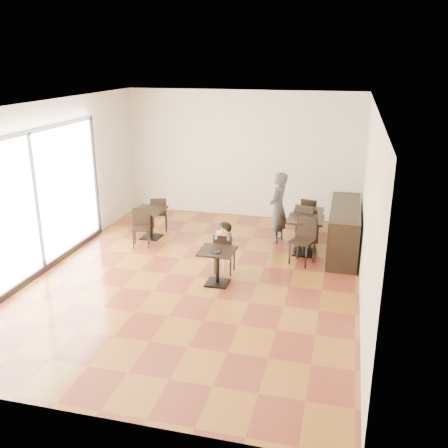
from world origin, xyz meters
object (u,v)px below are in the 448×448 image
(chair_left_a, at_px, (159,213))
(chair_back_b, at_px, (306,230))
(adult_patron, at_px, (278,208))
(child_chair, at_px, (225,253))
(chair_mid_a, at_px, (307,224))
(chair_back_a, at_px, (310,215))
(cafe_table_mid, at_px, (305,236))
(child, at_px, (225,248))
(chair_mid_b, at_px, (302,242))
(child_table, at_px, (217,267))
(cafe_table_left, at_px, (151,223))
(cafe_table_back, at_px, (308,225))
(chair_left_b, at_px, (141,228))

(chair_left_a, distance_m, chair_back_b, 3.52)
(chair_left_a, bearing_deg, adult_patron, 161.04)
(child_chair, distance_m, adult_patron, 2.09)
(chair_mid_a, height_order, chair_back_a, chair_mid_a)
(adult_patron, bearing_deg, cafe_table_mid, 61.57)
(cafe_table_mid, bearing_deg, child, -136.33)
(child, relative_size, adult_patron, 0.64)
(cafe_table_mid, relative_size, chair_mid_a, 0.83)
(child, relative_size, chair_mid_b, 1.08)
(child_table, xyz_separation_m, child, (0.00, 0.55, 0.17))
(cafe_table_left, distance_m, chair_back_a, 3.74)
(cafe_table_mid, xyz_separation_m, cafe_table_left, (-3.51, 0.11, -0.04))
(chair_mid_b, bearing_deg, child, -130.08)
(chair_left_a, bearing_deg, chair_back_b, 157.28)
(adult_patron, height_order, chair_back_b, adult_patron)
(cafe_table_left, xyz_separation_m, cafe_table_back, (3.50, 0.77, 0.00))
(child_table, height_order, child_chair, child_chair)
(chair_left_b, height_order, chair_back_b, same)
(child_table, height_order, cafe_table_back, cafe_table_back)
(cafe_table_left, xyz_separation_m, chair_back_b, (3.50, 0.22, 0.07))
(cafe_table_left, relative_size, chair_left_b, 0.83)
(child_table, relative_size, child_chair, 0.83)
(child_table, bearing_deg, chair_back_a, 67.21)
(child_table, distance_m, chair_left_a, 3.31)
(child_table, xyz_separation_m, cafe_table_back, (1.39, 2.76, 0.01))
(child_chair, height_order, cafe_table_mid, child_chair)
(child_table, height_order, chair_mid_a, chair_mid_a)
(chair_mid_a, bearing_deg, chair_mid_b, 110.57)
(chair_mid_b, bearing_deg, cafe_table_back, 110.96)
(child, xyz_separation_m, chair_back_b, (1.39, 1.66, -0.09))
(chair_left_b, height_order, chair_back_a, same)
(cafe_table_left, xyz_separation_m, chair_left_b, (0.00, -0.55, 0.07))
(chair_back_b, bearing_deg, chair_mid_b, -76.71)
(adult_patron, height_order, cafe_table_mid, adult_patron)
(child_chair, height_order, chair_back_b, chair_back_b)
(cafe_table_mid, bearing_deg, chair_back_b, 91.69)
(chair_mid_b, xyz_separation_m, chair_left_a, (-3.51, 1.21, -0.05))
(chair_back_a, height_order, chair_back_b, same)
(chair_left_b, distance_m, chair_back_b, 3.59)
(chair_left_a, xyz_separation_m, chair_left_b, (0.00, -1.10, 0.00))
(chair_left_a, bearing_deg, child_chair, 119.30)
(cafe_table_mid, bearing_deg, child_chair, -136.33)
(child_table, distance_m, chair_back_a, 3.60)
(chair_mid_a, xyz_separation_m, chair_back_b, (-0.01, -0.22, -0.05))
(chair_mid_a, distance_m, chair_back_a, 0.88)
(child, height_order, cafe_table_back, child)
(child, distance_m, chair_left_a, 2.91)
(adult_patron, distance_m, chair_mid_a, 0.74)
(cafe_table_mid, bearing_deg, child_table, -126.59)
(cafe_table_left, xyz_separation_m, chair_left_a, (0.00, 0.55, 0.07))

